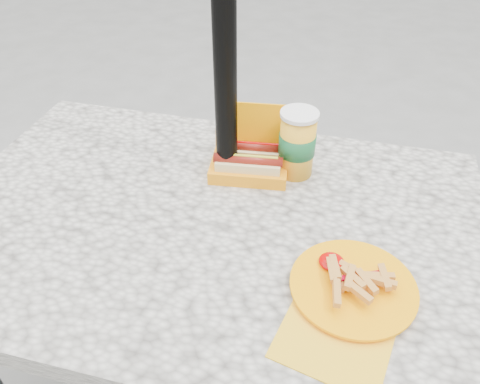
% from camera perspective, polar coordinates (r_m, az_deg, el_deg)
% --- Properties ---
extents(picnic_table, '(1.20, 0.80, 0.75)m').
position_cam_1_polar(picnic_table, '(1.10, -3.68, -7.26)').
color(picnic_table, beige).
rests_on(picnic_table, ground).
extents(umbrella_pole, '(0.05, 0.05, 2.20)m').
position_cam_1_polar(umbrella_pole, '(0.98, -1.91, 18.77)').
color(umbrella_pole, black).
rests_on(umbrella_pole, ground).
extents(hotdog_box, '(0.20, 0.16, 0.15)m').
position_cam_1_polar(hotdog_box, '(1.14, 1.17, 3.87)').
color(hotdog_box, '#FF9D00').
rests_on(hotdog_box, picnic_table).
extents(fries_plate, '(0.25, 0.33, 0.05)m').
position_cam_1_polar(fries_plate, '(0.90, 13.43, -11.41)').
color(fries_plate, gold).
rests_on(fries_plate, picnic_table).
extents(soda_cup, '(0.09, 0.09, 0.17)m').
position_cam_1_polar(soda_cup, '(1.11, 6.98, 5.89)').
color(soda_cup, yellow).
rests_on(soda_cup, picnic_table).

